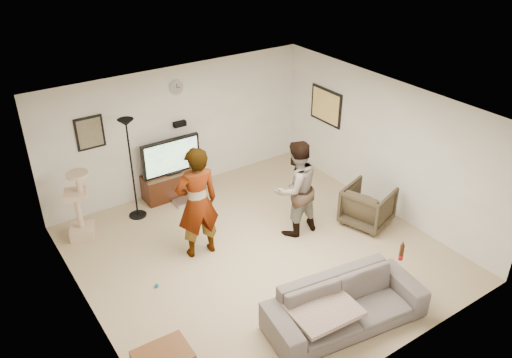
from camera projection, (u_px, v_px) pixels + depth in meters
floor at (259, 253)px, 8.62m from camera, size 5.50×5.50×0.02m
ceiling at (259, 112)px, 7.40m from camera, size 5.50×5.50×0.02m
wall_back at (179, 129)px, 10.00m from camera, size 5.50×0.04×2.50m
wall_front at (392, 286)px, 6.02m from camera, size 5.50×0.04×2.50m
wall_left at (83, 248)px, 6.66m from camera, size 0.04×5.50×2.50m
wall_right at (384, 145)px, 9.36m from camera, size 0.04×5.50×2.50m
wall_clock at (176, 87)px, 9.56m from camera, size 0.26×0.04×0.26m
wall_speaker at (180, 124)px, 9.89m from camera, size 0.25×0.10×0.10m
picture_back at (90, 133)px, 8.98m from camera, size 0.42×0.03×0.52m
picture_right at (326, 106)px, 10.38m from camera, size 0.03×0.78×0.62m
tv_stand at (174, 184)px, 10.15m from camera, size 1.20×0.45×0.50m
console_box at (184, 201)px, 9.98m from camera, size 0.40×0.30×0.07m
tv at (171, 156)px, 9.86m from camera, size 1.18×0.08×0.70m
tv_screen at (172, 157)px, 9.82m from camera, size 1.09×0.01×0.62m
floor_lamp at (132, 170)px, 9.14m from camera, size 0.32×0.32×1.92m
cat_tree at (78, 205)px, 8.72m from camera, size 0.52×0.52×1.27m
person_left at (197, 203)px, 8.16m from camera, size 0.75×0.53×1.93m
person_right at (296, 189)px, 8.75m from camera, size 0.85×0.66×1.74m
sofa at (345, 305)px, 7.06m from camera, size 2.34×1.19×0.65m
throw_blanket at (324, 310)px, 6.81m from camera, size 0.94×0.75×0.06m
beer_bottle at (402, 252)px, 7.35m from camera, size 0.06×0.06×0.25m
armchair at (368, 206)px, 9.22m from camera, size 1.00×0.98×0.73m
toy_ball at (157, 286)px, 7.85m from camera, size 0.06×0.06×0.06m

